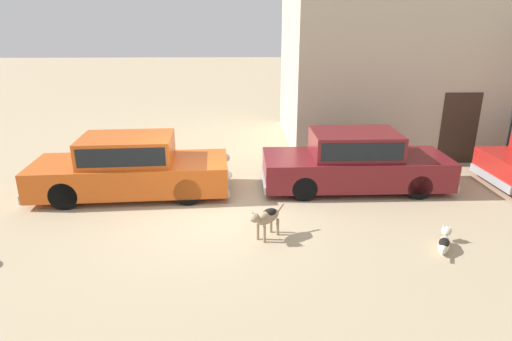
% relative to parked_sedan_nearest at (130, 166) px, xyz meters
% --- Properties ---
extents(ground_plane, '(80.00, 80.00, 0.00)m').
position_rel_parked_sedan_nearest_xyz_m(ground_plane, '(2.05, -1.11, -0.72)').
color(ground_plane, tan).
extents(parked_sedan_nearest, '(4.86, 1.97, 1.47)m').
position_rel_parked_sedan_nearest_xyz_m(parked_sedan_nearest, '(0.00, 0.00, 0.00)').
color(parked_sedan_nearest, '#D15619').
rests_on(parked_sedan_nearest, ground_plane).
extents(parked_sedan_second, '(4.73, 1.72, 1.47)m').
position_rel_parked_sedan_nearest_xyz_m(parked_sedan_second, '(5.53, 0.25, 0.00)').
color(parked_sedan_second, maroon).
rests_on(parked_sedan_second, ground_plane).
extents(apartment_block, '(13.59, 5.57, 8.38)m').
position_rel_parked_sedan_nearest_xyz_m(apartment_block, '(11.08, 4.95, 3.47)').
color(apartment_block, '#BCB299').
rests_on(apartment_block, ground_plane).
extents(stray_dog_spotted, '(0.75, 0.79, 0.67)m').
position_rel_parked_sedan_nearest_xyz_m(stray_dog_spotted, '(3.18, -2.37, -0.28)').
color(stray_dog_spotted, '#997F60').
rests_on(stray_dog_spotted, ground_plane).
extents(stray_dog_tan, '(0.57, 0.96, 0.35)m').
position_rel_parked_sedan_nearest_xyz_m(stray_dog_tan, '(6.49, -2.91, -0.57)').
color(stray_dog_tan, beige).
rests_on(stray_dog_tan, ground_plane).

